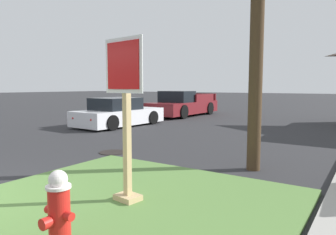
# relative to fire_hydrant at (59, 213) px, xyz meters

# --- Properties ---
(grass_corner_patch) EXTENTS (4.65, 4.42, 0.08)m
(grass_corner_patch) POSITION_rel_fire_hydrant_xyz_m (-0.36, 1.34, -0.43)
(grass_corner_patch) COLOR #567F3D
(grass_corner_patch) RESTS_ON ground
(fire_hydrant) EXTENTS (0.38, 0.34, 0.84)m
(fire_hydrant) POSITION_rel_fire_hydrant_xyz_m (0.00, 0.00, 0.00)
(fire_hydrant) COLOR black
(fire_hydrant) RESTS_ON grass_corner_patch
(stop_sign) EXTENTS (0.77, 0.33, 2.35)m
(stop_sign) POSITION_rel_fire_hydrant_xyz_m (-0.36, 1.45, 0.78)
(stop_sign) COLOR tan
(stop_sign) RESTS_ON grass_corner_patch
(manhole_cover) EXTENTS (0.70, 0.70, 0.02)m
(manhole_cover) POSITION_rel_fire_hydrant_xyz_m (-3.12, 4.06, -0.47)
(manhole_cover) COLOR black
(manhole_cover) RESTS_ON ground
(parked_sedan_white) EXTENTS (2.08, 4.23, 1.25)m
(parked_sedan_white) POSITION_rel_fire_hydrant_xyz_m (-6.85, 8.38, 0.07)
(parked_sedan_white) COLOR silver
(parked_sedan_white) RESTS_ON ground
(pickup_truck_maroon) EXTENTS (2.12, 5.35, 1.48)m
(pickup_truck_maroon) POSITION_rel_fire_hydrant_xyz_m (-6.90, 14.03, 0.14)
(pickup_truck_maroon) COLOR maroon
(pickup_truck_maroon) RESTS_ON ground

